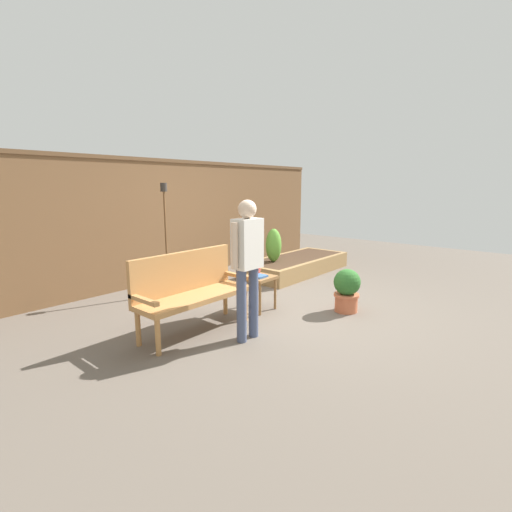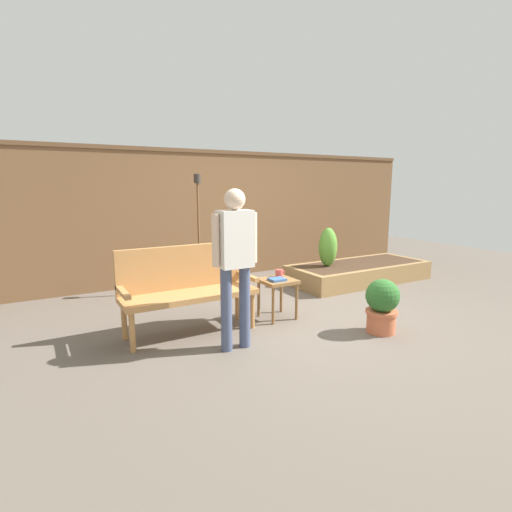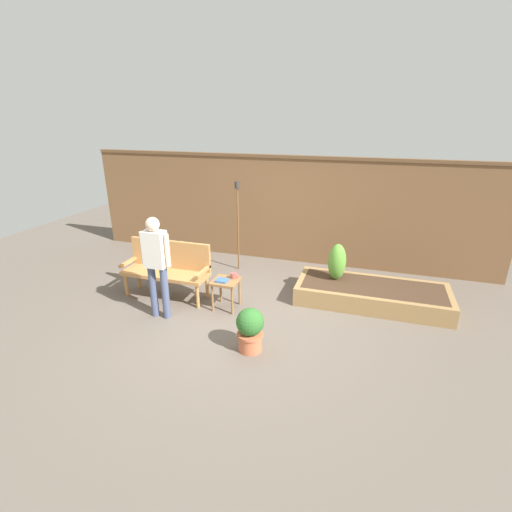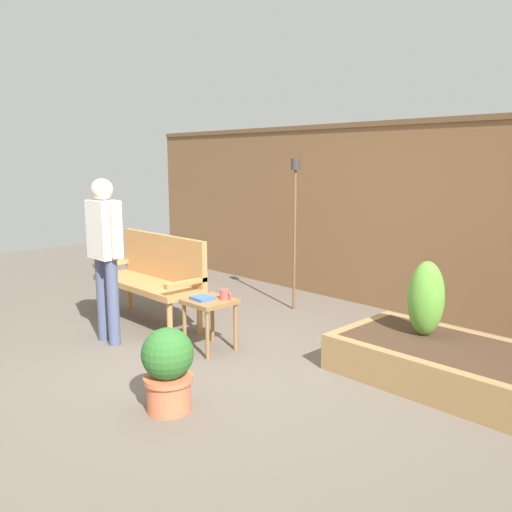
{
  "view_description": "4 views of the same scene",
  "coord_description": "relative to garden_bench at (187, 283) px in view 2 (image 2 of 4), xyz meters",
  "views": [
    {
      "loc": [
        -4.08,
        -2.95,
        1.71
      ],
      "look_at": [
        0.25,
        0.74,
        0.62
      ],
      "focal_mm": 26.01,
      "sensor_mm": 36.0,
      "label": 1
    },
    {
      "loc": [
        -2.81,
        -3.6,
        1.6
      ],
      "look_at": [
        -0.1,
        1.08,
        0.61
      ],
      "focal_mm": 27.64,
      "sensor_mm": 36.0,
      "label": 2
    },
    {
      "loc": [
        1.76,
        -4.66,
        2.89
      ],
      "look_at": [
        0.17,
        0.33,
        0.9
      ],
      "focal_mm": 26.18,
      "sensor_mm": 36.0,
      "label": 3
    },
    {
      "loc": [
        3.31,
        -2.7,
        1.72
      ],
      "look_at": [
        -0.24,
        0.77,
        0.82
      ],
      "focal_mm": 37.04,
      "sensor_mm": 36.0,
      "label": 4
    }
  ],
  "objects": [
    {
      "name": "cup_on_table",
      "position": [
        1.18,
        -0.03,
        -0.02
      ],
      "size": [
        0.13,
        0.09,
        0.09
      ],
      "color": "#CC4C47",
      "rests_on": "side_table"
    },
    {
      "name": "raised_planter_bed",
      "position": [
        3.28,
        0.74,
        -0.39
      ],
      "size": [
        2.4,
        1.0,
        0.3
      ],
      "color": "#997547",
      "rests_on": "ground_plane"
    },
    {
      "name": "book_on_table",
      "position": [
        1.05,
        -0.19,
        -0.05
      ],
      "size": [
        0.18,
        0.16,
        0.03
      ],
      "primitive_type": "cube",
      "rotation": [
        0.0,
        0.0,
        -0.02
      ],
      "color": "#38609E",
      "rests_on": "side_table"
    },
    {
      "name": "fence_back",
      "position": [
        1.39,
        2.23,
        0.55
      ],
      "size": [
        8.4,
        0.14,
        2.16
      ],
      "color": "brown",
      "rests_on": "ground_plane"
    },
    {
      "name": "person_by_bench",
      "position": [
        0.24,
        -0.69,
        0.39
      ],
      "size": [
        0.47,
        0.2,
        1.56
      ],
      "color": "#475170",
      "rests_on": "ground_plane"
    },
    {
      "name": "ground_plane",
      "position": [
        1.39,
        -0.37,
        -0.54
      ],
      "size": [
        14.0,
        14.0,
        0.0
      ],
      "primitive_type": "plane",
      "color": "#60564C"
    },
    {
      "name": "tiki_torch",
      "position": [
        0.72,
        1.43,
        0.65
      ],
      "size": [
        0.1,
        0.1,
        1.74
      ],
      "color": "brown",
      "rests_on": "ground_plane"
    },
    {
      "name": "garden_bench",
      "position": [
        0.0,
        0.0,
        0.0
      ],
      "size": [
        1.44,
        0.48,
        0.94
      ],
      "color": "#B77F47",
      "rests_on": "ground_plane"
    },
    {
      "name": "potted_boxwood",
      "position": [
        1.81,
        -1.1,
        -0.23
      ],
      "size": [
        0.36,
        0.36,
        0.59
      ],
      "color": "#C66642",
      "rests_on": "ground_plane"
    },
    {
      "name": "shrub_near_bench",
      "position": [
        2.68,
        0.84,
        0.06
      ],
      "size": [
        0.29,
        0.29,
        0.62
      ],
      "color": "brown",
      "rests_on": "raised_planter_bed"
    },
    {
      "name": "side_table",
      "position": [
        1.09,
        -0.13,
        -0.15
      ],
      "size": [
        0.4,
        0.4,
        0.48
      ],
      "color": "olive",
      "rests_on": "ground_plane"
    }
  ]
}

